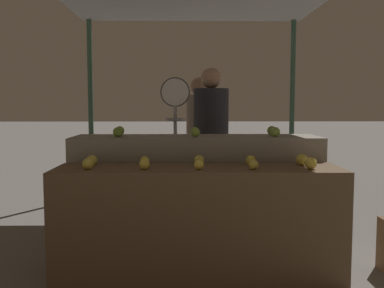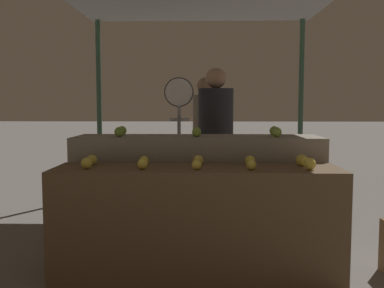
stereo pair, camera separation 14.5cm
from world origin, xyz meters
TOP-DOWN VIEW (x-y plane):
  - ground_plane at (0.00, 0.00)m, footprint 60.00×60.00m
  - display_counter_front at (0.00, 0.00)m, footprint 2.15×0.55m
  - display_counter_back at (0.00, 0.60)m, footprint 2.15×0.55m
  - apple_front_0 at (-0.80, -0.10)m, footprint 0.08×0.08m
  - apple_front_1 at (-0.39, -0.10)m, footprint 0.08×0.08m
  - apple_front_2 at (-0.00, -0.12)m, footprint 0.07×0.07m
  - apple_front_3 at (0.39, -0.12)m, footprint 0.07×0.07m
  - apple_front_4 at (0.82, -0.11)m, footprint 0.09×0.09m
  - apple_front_5 at (-0.82, 0.11)m, footprint 0.08×0.08m
  - apple_front_6 at (-0.41, 0.12)m, footprint 0.07×0.07m
  - apple_front_7 at (0.01, 0.12)m, footprint 0.08×0.08m
  - apple_front_8 at (0.41, 0.10)m, footprint 0.08×0.08m
  - apple_front_9 at (0.80, 0.10)m, footprint 0.09×0.09m
  - apple_back_0 at (-0.67, 0.49)m, footprint 0.09×0.09m
  - apple_back_1 at (-0.01, 0.48)m, footprint 0.08×0.08m
  - apple_back_2 at (0.67, 0.49)m, footprint 0.09×0.09m
  - apple_back_3 at (-0.69, 0.71)m, footprint 0.08×0.08m
  - apple_back_4 at (-0.01, 0.71)m, footprint 0.08×0.08m
  - apple_back_5 at (0.69, 0.70)m, footprint 0.08×0.08m
  - produce_scale at (-0.20, 1.25)m, footprint 0.30×0.20m
  - person_vendor_at_scale at (0.19, 1.60)m, footprint 0.39×0.39m
  - person_customer_left at (0.08, 2.31)m, footprint 0.40×0.40m

SIDE VIEW (x-z plane):
  - ground_plane at x=0.00m, z-range 0.00..0.00m
  - display_counter_front at x=0.00m, z-range 0.00..0.84m
  - display_counter_back at x=0.00m, z-range 0.00..1.04m
  - apple_front_6 at x=-0.41m, z-range 0.84..0.91m
  - apple_front_3 at x=0.39m, z-range 0.84..0.91m
  - apple_front_2 at x=0.00m, z-range 0.84..0.92m
  - apple_front_1 at x=-0.39m, z-range 0.84..0.92m
  - apple_front_8 at x=0.41m, z-range 0.84..0.92m
  - apple_front_7 at x=0.01m, z-range 0.84..0.92m
  - apple_front_5 at x=-0.82m, z-range 0.84..0.92m
  - apple_front_0 at x=-0.80m, z-range 0.84..0.93m
  - apple_front_4 at x=0.82m, z-range 0.84..0.93m
  - apple_front_9 at x=0.80m, z-range 0.84..0.93m
  - person_customer_left at x=0.08m, z-range 0.14..1.78m
  - person_vendor_at_scale at x=0.19m, z-range 0.13..1.84m
  - apple_back_4 at x=-0.01m, z-range 1.04..1.11m
  - apple_back_1 at x=-0.01m, z-range 1.04..1.11m
  - apple_back_3 at x=-0.69m, z-range 1.04..1.12m
  - apple_back_5 at x=0.69m, z-range 1.04..1.12m
  - apple_back_2 at x=0.67m, z-range 1.04..1.12m
  - apple_back_0 at x=-0.67m, z-range 1.04..1.12m
  - produce_scale at x=-0.20m, z-range 0.37..1.96m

